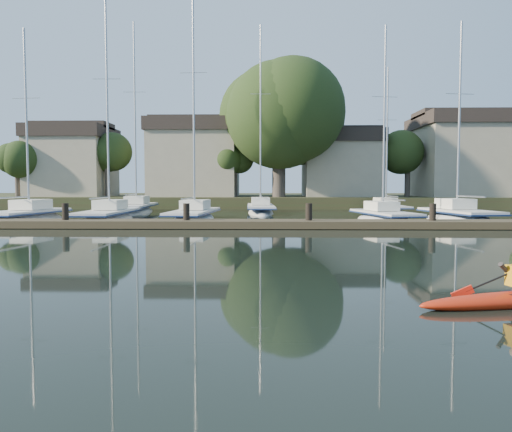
{
  "coord_description": "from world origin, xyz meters",
  "views": [
    {
      "loc": [
        0.99,
        -10.33,
        2.12
      ],
      "look_at": [
        0.65,
        4.19,
        1.2
      ],
      "focal_mm": 35.0,
      "sensor_mm": 36.0,
      "label": 1
    }
  ],
  "objects_px": {
    "sailboat_0": "(27,225)",
    "sailboat_5": "(136,215)",
    "sailboat_4": "(458,225)",
    "sailboat_7": "(387,215)",
    "sailboat_2": "(194,223)",
    "sailboat_3": "(384,225)",
    "sailboat_6": "(261,215)",
    "dock": "(247,224)",
    "sailboat_1": "(108,224)"
  },
  "relations": [
    {
      "from": "sailboat_0",
      "to": "sailboat_5",
      "type": "bearing_deg",
      "value": 72.34
    },
    {
      "from": "sailboat_0",
      "to": "sailboat_4",
      "type": "height_order",
      "value": "sailboat_4"
    },
    {
      "from": "sailboat_4",
      "to": "sailboat_7",
      "type": "relative_size",
      "value": 1.06
    },
    {
      "from": "sailboat_2",
      "to": "sailboat_3",
      "type": "distance_m",
      "value": 11.09
    },
    {
      "from": "sailboat_4",
      "to": "sailboat_6",
      "type": "height_order",
      "value": "sailboat_6"
    },
    {
      "from": "sailboat_2",
      "to": "sailboat_7",
      "type": "relative_size",
      "value": 1.23
    },
    {
      "from": "dock",
      "to": "sailboat_4",
      "type": "distance_m",
      "value": 13.06
    },
    {
      "from": "dock",
      "to": "sailboat_5",
      "type": "xyz_separation_m",
      "value": [
        -8.97,
        13.01,
        -0.4
      ]
    },
    {
      "from": "sailboat_1",
      "to": "sailboat_3",
      "type": "xyz_separation_m",
      "value": [
        16.0,
        -0.11,
        0.01
      ]
    },
    {
      "from": "sailboat_3",
      "to": "sailboat_6",
      "type": "xyz_separation_m",
      "value": [
        -7.22,
        8.72,
        0.01
      ]
    },
    {
      "from": "sailboat_6",
      "to": "sailboat_7",
      "type": "distance_m",
      "value": 9.54
    },
    {
      "from": "sailboat_0",
      "to": "sailboat_2",
      "type": "xyz_separation_m",
      "value": [
        9.55,
        0.88,
        0.02
      ]
    },
    {
      "from": "sailboat_1",
      "to": "sailboat_7",
      "type": "xyz_separation_m",
      "value": [
        18.31,
        9.03,
        0.01
      ]
    },
    {
      "from": "dock",
      "to": "sailboat_7",
      "type": "distance_m",
      "value": 16.79
    },
    {
      "from": "sailboat_5",
      "to": "sailboat_6",
      "type": "xyz_separation_m",
      "value": [
        9.43,
        0.07,
        0.02
      ]
    },
    {
      "from": "dock",
      "to": "sailboat_7",
      "type": "relative_size",
      "value": 2.81
    },
    {
      "from": "sailboat_0",
      "to": "sailboat_3",
      "type": "relative_size",
      "value": 1.0
    },
    {
      "from": "dock",
      "to": "sailboat_6",
      "type": "relative_size",
      "value": 2.24
    },
    {
      "from": "dock",
      "to": "sailboat_2",
      "type": "relative_size",
      "value": 2.28
    },
    {
      "from": "sailboat_4",
      "to": "sailboat_5",
      "type": "relative_size",
      "value": 0.83
    },
    {
      "from": "sailboat_4",
      "to": "sailboat_2",
      "type": "bearing_deg",
      "value": 170.84
    },
    {
      "from": "sailboat_2",
      "to": "sailboat_4",
      "type": "xyz_separation_m",
      "value": [
        15.5,
        -0.14,
        -0.02
      ]
    },
    {
      "from": "sailboat_3",
      "to": "sailboat_1",
      "type": "bearing_deg",
      "value": 169.65
    },
    {
      "from": "sailboat_3",
      "to": "sailboat_7",
      "type": "height_order",
      "value": "sailboat_3"
    },
    {
      "from": "sailboat_0",
      "to": "sailboat_3",
      "type": "height_order",
      "value": "sailboat_3"
    },
    {
      "from": "sailboat_4",
      "to": "sailboat_6",
      "type": "xyz_separation_m",
      "value": [
        -11.66,
        8.21,
        0.03
      ]
    },
    {
      "from": "sailboat_1",
      "to": "sailboat_6",
      "type": "bearing_deg",
      "value": 44.04
    },
    {
      "from": "sailboat_0",
      "to": "sailboat_5",
      "type": "xyz_separation_m",
      "value": [
        3.97,
        8.88,
        0.01
      ]
    },
    {
      "from": "sailboat_5",
      "to": "sailboat_7",
      "type": "xyz_separation_m",
      "value": [
        18.97,
        0.49,
        0.01
      ]
    },
    {
      "from": "sailboat_2",
      "to": "sailboat_4",
      "type": "height_order",
      "value": "sailboat_2"
    },
    {
      "from": "dock",
      "to": "sailboat_2",
      "type": "xyz_separation_m",
      "value": [
        -3.39,
        5.01,
        -0.39
      ]
    },
    {
      "from": "sailboat_0",
      "to": "sailboat_1",
      "type": "distance_m",
      "value": 4.63
    },
    {
      "from": "sailboat_4",
      "to": "sailboat_0",
      "type": "bearing_deg",
      "value": 173.04
    },
    {
      "from": "dock",
      "to": "sailboat_0",
      "type": "xyz_separation_m",
      "value": [
        -12.94,
        4.13,
        -0.41
      ]
    },
    {
      "from": "sailboat_0",
      "to": "sailboat_7",
      "type": "xyz_separation_m",
      "value": [
        22.93,
        9.36,
        0.02
      ]
    },
    {
      "from": "sailboat_7",
      "to": "sailboat_4",
      "type": "bearing_deg",
      "value": -79.77
    },
    {
      "from": "sailboat_4",
      "to": "sailboat_3",
      "type": "bearing_deg",
      "value": 177.96
    },
    {
      "from": "sailboat_3",
      "to": "sailboat_4",
      "type": "xyz_separation_m",
      "value": [
        4.43,
        0.51,
        -0.02
      ]
    },
    {
      "from": "sailboat_3",
      "to": "sailboat_5",
      "type": "xyz_separation_m",
      "value": [
        -16.66,
        8.65,
        -0.01
      ]
    },
    {
      "from": "sailboat_0",
      "to": "sailboat_5",
      "type": "relative_size",
      "value": 0.8
    },
    {
      "from": "dock",
      "to": "sailboat_5",
      "type": "relative_size",
      "value": 2.19
    },
    {
      "from": "sailboat_3",
      "to": "sailboat_5",
      "type": "distance_m",
      "value": 18.77
    },
    {
      "from": "sailboat_5",
      "to": "sailboat_1",
      "type": "bearing_deg",
      "value": -88.7
    },
    {
      "from": "sailboat_5",
      "to": "dock",
      "type": "bearing_deg",
      "value": -58.46
    },
    {
      "from": "sailboat_0",
      "to": "sailboat_6",
      "type": "bearing_deg",
      "value": 40.17
    },
    {
      "from": "sailboat_2",
      "to": "sailboat_5",
      "type": "xyz_separation_m",
      "value": [
        -5.59,
        8.0,
        -0.01
      ]
    },
    {
      "from": "sailboat_3",
      "to": "sailboat_7",
      "type": "xyz_separation_m",
      "value": [
        2.31,
        9.14,
        0.0
      ]
    },
    {
      "from": "dock",
      "to": "sailboat_0",
      "type": "relative_size",
      "value": 2.75
    },
    {
      "from": "sailboat_7",
      "to": "sailboat_5",
      "type": "bearing_deg",
      "value": 177.88
    },
    {
      "from": "sailboat_0",
      "to": "sailboat_5",
      "type": "distance_m",
      "value": 9.72
    }
  ]
}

